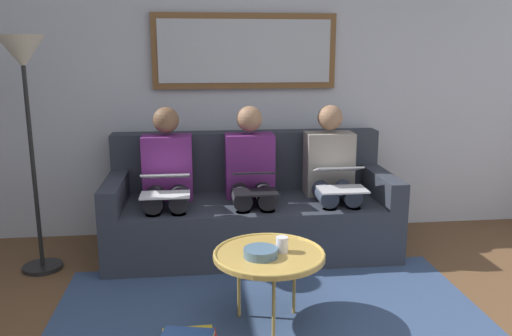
{
  "coord_description": "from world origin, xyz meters",
  "views": [
    {
      "loc": [
        0.4,
        1.84,
        1.56
      ],
      "look_at": [
        0.0,
        -1.7,
        0.75
      ],
      "focal_mm": 36.46,
      "sensor_mm": 36.0,
      "label": 1
    }
  ],
  "objects_px": {
    "laptop_silver": "(340,178)",
    "framed_mirror": "(245,51)",
    "bowl": "(261,253)",
    "standing_lamp": "(25,79)",
    "couch": "(250,210)",
    "person_right": "(167,178)",
    "laptop_black": "(254,181)",
    "coffee_table": "(269,255)",
    "person_left": "(332,174)",
    "person_middle": "(251,176)",
    "cup": "(282,244)",
    "laptop_white": "(165,184)"
  },
  "relations": [
    {
      "from": "cup",
      "to": "person_middle",
      "type": "height_order",
      "value": "person_middle"
    },
    {
      "from": "coffee_table",
      "to": "person_left",
      "type": "height_order",
      "value": "person_left"
    },
    {
      "from": "person_left",
      "to": "person_right",
      "type": "bearing_deg",
      "value": 0.0
    },
    {
      "from": "couch",
      "to": "laptop_silver",
      "type": "height_order",
      "value": "couch"
    },
    {
      "from": "bowl",
      "to": "standing_lamp",
      "type": "distance_m",
      "value": 2.0
    },
    {
      "from": "cup",
      "to": "standing_lamp",
      "type": "bearing_deg",
      "value": -30.27
    },
    {
      "from": "laptop_black",
      "to": "laptop_silver",
      "type": "bearing_deg",
      "value": -178.69
    },
    {
      "from": "coffee_table",
      "to": "bowl",
      "type": "distance_m",
      "value": 0.08
    },
    {
      "from": "couch",
      "to": "cup",
      "type": "bearing_deg",
      "value": 92.8
    },
    {
      "from": "person_right",
      "to": "coffee_table",
      "type": "bearing_deg",
      "value": 118.5
    },
    {
      "from": "laptop_white",
      "to": "framed_mirror",
      "type": "bearing_deg",
      "value": -132.38
    },
    {
      "from": "couch",
      "to": "laptop_silver",
      "type": "relative_size",
      "value": 5.76
    },
    {
      "from": "coffee_table",
      "to": "person_right",
      "type": "height_order",
      "value": "person_right"
    },
    {
      "from": "person_left",
      "to": "laptop_black",
      "type": "bearing_deg",
      "value": 21.26
    },
    {
      "from": "laptop_silver",
      "to": "person_middle",
      "type": "distance_m",
      "value": 0.68
    },
    {
      "from": "laptop_black",
      "to": "bowl",
      "type": "bearing_deg",
      "value": 85.75
    },
    {
      "from": "couch",
      "to": "person_right",
      "type": "relative_size",
      "value": 1.93
    },
    {
      "from": "cup",
      "to": "person_right",
      "type": "xyz_separation_m",
      "value": [
        0.7,
        -1.14,
        0.13
      ]
    },
    {
      "from": "coffee_table",
      "to": "person_right",
      "type": "bearing_deg",
      "value": -61.5
    },
    {
      "from": "coffee_table",
      "to": "laptop_white",
      "type": "relative_size",
      "value": 1.85
    },
    {
      "from": "laptop_silver",
      "to": "framed_mirror",
      "type": "bearing_deg",
      "value": -47.21
    },
    {
      "from": "laptop_silver",
      "to": "person_right",
      "type": "xyz_separation_m",
      "value": [
        1.28,
        -0.23,
        -0.02
      ]
    },
    {
      "from": "laptop_silver",
      "to": "person_right",
      "type": "height_order",
      "value": "person_right"
    },
    {
      "from": "coffee_table",
      "to": "person_middle",
      "type": "relative_size",
      "value": 0.56
    },
    {
      "from": "laptop_silver",
      "to": "laptop_white",
      "type": "xyz_separation_m",
      "value": [
        1.28,
        0.01,
        -0.01
      ]
    },
    {
      "from": "couch",
      "to": "cup",
      "type": "height_order",
      "value": "couch"
    },
    {
      "from": "framed_mirror",
      "to": "laptop_black",
      "type": "bearing_deg",
      "value": 90.0
    },
    {
      "from": "framed_mirror",
      "to": "laptop_black",
      "type": "xyz_separation_m",
      "value": [
        0.0,
        0.71,
        -0.92
      ]
    },
    {
      "from": "laptop_white",
      "to": "person_left",
      "type": "bearing_deg",
      "value": -169.19
    },
    {
      "from": "person_middle",
      "to": "person_right",
      "type": "distance_m",
      "value": 0.64
    },
    {
      "from": "bowl",
      "to": "laptop_black",
      "type": "height_order",
      "value": "laptop_black"
    },
    {
      "from": "bowl",
      "to": "laptop_white",
      "type": "distance_m",
      "value": 1.12
    },
    {
      "from": "person_left",
      "to": "couch",
      "type": "bearing_deg",
      "value": -6.13
    },
    {
      "from": "person_left",
      "to": "laptop_white",
      "type": "distance_m",
      "value": 1.3
    },
    {
      "from": "couch",
      "to": "person_left",
      "type": "distance_m",
      "value": 0.71
    },
    {
      "from": "person_left",
      "to": "person_right",
      "type": "xyz_separation_m",
      "value": [
        1.28,
        0.0,
        0.0
      ]
    },
    {
      "from": "standing_lamp",
      "to": "person_middle",
      "type": "bearing_deg",
      "value": -172.69
    },
    {
      "from": "coffee_table",
      "to": "bowl",
      "type": "height_order",
      "value": "bowl"
    },
    {
      "from": "coffee_table",
      "to": "bowl",
      "type": "xyz_separation_m",
      "value": [
        0.05,
        0.05,
        0.04
      ]
    },
    {
      "from": "person_left",
      "to": "bowl",
      "type": "bearing_deg",
      "value": 59.29
    },
    {
      "from": "framed_mirror",
      "to": "bowl",
      "type": "xyz_separation_m",
      "value": [
        0.07,
        1.65,
        -1.09
      ]
    },
    {
      "from": "cup",
      "to": "laptop_white",
      "type": "height_order",
      "value": "laptop_white"
    },
    {
      "from": "person_middle",
      "to": "person_left",
      "type": "bearing_deg",
      "value": 180.0
    },
    {
      "from": "laptop_white",
      "to": "standing_lamp",
      "type": "relative_size",
      "value": 0.21
    },
    {
      "from": "coffee_table",
      "to": "person_left",
      "type": "distance_m",
      "value": 1.34
    },
    {
      "from": "person_right",
      "to": "laptop_white",
      "type": "xyz_separation_m",
      "value": [
        -0.0,
        0.24,
        0.02
      ]
    },
    {
      "from": "framed_mirror",
      "to": "person_middle",
      "type": "bearing_deg",
      "value": 90.0
    },
    {
      "from": "laptop_white",
      "to": "standing_lamp",
      "type": "bearing_deg",
      "value": -2.86
    },
    {
      "from": "cup",
      "to": "bowl",
      "type": "relative_size",
      "value": 0.47
    },
    {
      "from": "coffee_table",
      "to": "framed_mirror",
      "type": "bearing_deg",
      "value": -90.58
    }
  ]
}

